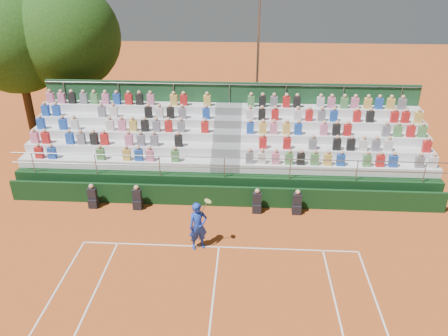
# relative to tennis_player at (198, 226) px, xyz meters

# --- Properties ---
(ground) EXTENTS (90.00, 90.00, 0.00)m
(ground) POSITION_rel_tennis_player_xyz_m (0.80, 0.07, -1.01)
(ground) COLOR #BB521F
(ground) RESTS_ON ground
(courtside_wall) EXTENTS (20.00, 0.15, 1.00)m
(courtside_wall) POSITION_rel_tennis_player_xyz_m (0.80, 3.27, -0.51)
(courtside_wall) COLOR black
(courtside_wall) RESTS_ON ground
(line_officials) EXTENTS (9.68, 0.40, 1.19)m
(line_officials) POSITION_rel_tennis_player_xyz_m (-0.46, 2.82, -0.53)
(line_officials) COLOR black
(line_officials) RESTS_ON ground
(grandstand) EXTENTS (20.00, 5.20, 4.40)m
(grandstand) POSITION_rel_tennis_player_xyz_m (0.81, 6.51, 0.09)
(grandstand) COLOR black
(grandstand) RESTS_ON ground
(tennis_player) EXTENTS (0.96, 0.73, 2.22)m
(tennis_player) POSITION_rel_tennis_player_xyz_m (0.00, 0.00, 0.00)
(tennis_player) COLOR #1738AF
(tennis_player) RESTS_ON ground
(tree_west) EXTENTS (6.24, 6.24, 9.03)m
(tree_west) POSITION_rel_tennis_player_xyz_m (-12.04, 11.60, 4.89)
(tree_west) COLOR #332312
(tree_west) RESTS_ON ground
(tree_east) EXTENTS (6.37, 6.37, 9.27)m
(tree_east) POSITION_rel_tennis_player_xyz_m (-9.12, 12.15, 5.06)
(tree_east) COLOR #332312
(tree_east) RESTS_ON ground
(floodlight_mast) EXTENTS (0.60, 0.25, 9.05)m
(floodlight_mast) POSITION_rel_tennis_player_xyz_m (2.35, 13.81, 4.21)
(floodlight_mast) COLOR gray
(floodlight_mast) RESTS_ON ground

